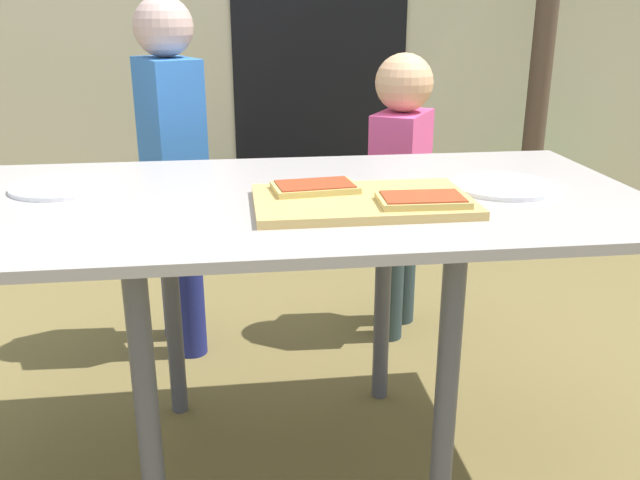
% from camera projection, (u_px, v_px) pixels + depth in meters
% --- Properties ---
extents(ground_plane, '(16.00, 16.00, 0.00)m').
position_uv_depth(ground_plane, '(290.00, 465.00, 1.66)').
color(ground_plane, brown).
extents(house_door, '(0.90, 0.02, 2.00)m').
position_uv_depth(house_door, '(320.00, 19.00, 3.43)').
color(house_door, black).
rests_on(house_door, ground).
extents(dining_table, '(1.53, 0.75, 0.68)m').
position_uv_depth(dining_table, '(286.00, 227.00, 1.45)').
color(dining_table, '#A8A09B').
rests_on(dining_table, ground).
extents(cutting_board, '(0.43, 0.26, 0.02)m').
position_uv_depth(cutting_board, '(362.00, 201.00, 1.36)').
color(cutting_board, tan).
rests_on(cutting_board, dining_table).
extents(pizza_slice_far_left, '(0.18, 0.12, 0.02)m').
position_uv_depth(pizza_slice_far_left, '(315.00, 187.00, 1.40)').
color(pizza_slice_far_left, tan).
rests_on(pizza_slice_far_left, cutting_board).
extents(pizza_slice_near_right, '(0.17, 0.11, 0.02)m').
position_uv_depth(pizza_slice_near_right, '(423.00, 200.00, 1.31)').
color(pizza_slice_near_right, tan).
rests_on(pizza_slice_near_right, cutting_board).
extents(plate_white_left, '(0.23, 0.23, 0.01)m').
position_uv_depth(plate_white_left, '(65.00, 186.00, 1.49)').
color(plate_white_left, white).
rests_on(plate_white_left, dining_table).
extents(plate_white_right, '(0.23, 0.23, 0.01)m').
position_uv_depth(plate_white_right, '(503.00, 186.00, 1.49)').
color(plate_white_right, white).
rests_on(plate_white_right, dining_table).
extents(child_left, '(0.22, 0.28, 1.09)m').
position_uv_depth(child_left, '(173.00, 157.00, 2.05)').
color(child_left, navy).
rests_on(child_left, ground).
extents(child_right, '(0.24, 0.28, 0.93)m').
position_uv_depth(child_right, '(400.00, 177.00, 2.19)').
color(child_right, '#2B3B3B').
rests_on(child_right, ground).
extents(garden_hose_coil, '(0.38, 0.38, 0.03)m').
position_uv_depth(garden_hose_coil, '(567.00, 217.00, 3.53)').
color(garden_hose_coil, '#35BF5E').
rests_on(garden_hose_coil, ground).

